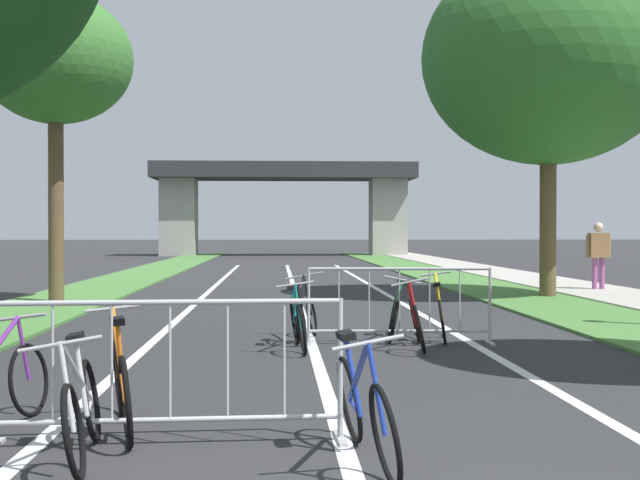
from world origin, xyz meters
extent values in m
cube|color=#477A38|center=(-5.17, 24.77, 0.03)|extent=(2.32, 60.54, 0.05)
cube|color=#477A38|center=(5.17, 24.77, 0.03)|extent=(2.32, 60.54, 0.05)
cube|color=#ADA89E|center=(7.50, 24.77, 0.04)|extent=(2.34, 60.54, 0.08)
cube|color=silver|center=(0.00, 17.51, 0.00)|extent=(0.14, 35.02, 0.01)
cube|color=silver|center=(2.20, 17.51, 0.00)|extent=(0.14, 35.02, 0.01)
cube|color=silver|center=(-2.20, 17.51, 0.00)|extent=(0.14, 35.02, 0.01)
cube|color=#2D2D30|center=(0.00, 50.03, 5.32)|extent=(16.42, 4.37, 0.97)
cube|color=#9E9B93|center=(-6.60, 50.03, 2.42)|extent=(2.20, 2.40, 4.83)
cube|color=#9E9B93|center=(6.60, 50.03, 2.42)|extent=(2.20, 2.40, 4.83)
cylinder|color=brown|center=(-5.17, 15.06, 2.00)|extent=(0.32, 0.32, 3.99)
ellipsoid|color=#38702D|center=(-5.17, 15.06, 5.22)|extent=(3.26, 3.26, 2.77)
cylinder|color=brown|center=(5.79, 16.00, 1.69)|extent=(0.38, 0.38, 3.37)
ellipsoid|color=#2D6628|center=(5.79, 16.00, 5.56)|extent=(5.83, 5.83, 4.95)
cylinder|color=#ADADB2|center=(-0.01, 3.06, 0.53)|extent=(0.04, 0.04, 1.05)
cube|color=#ADADB2|center=(-0.01, 3.06, 0.01)|extent=(0.08, 0.44, 0.03)
cylinder|color=#ADADB2|center=(-1.25, 3.01, 1.03)|extent=(2.48, 0.15, 0.04)
cylinder|color=#ADADB2|center=(-1.25, 3.01, 0.18)|extent=(2.48, 0.15, 0.04)
cylinder|color=#ADADB2|center=(-2.07, 2.97, 0.61)|extent=(0.02, 0.02, 0.87)
cylinder|color=#ADADB2|center=(-1.66, 2.99, 0.61)|extent=(0.02, 0.02, 0.87)
cylinder|color=#ADADB2|center=(-1.25, 3.01, 0.61)|extent=(0.02, 0.02, 0.87)
cylinder|color=#ADADB2|center=(-0.84, 3.03, 0.61)|extent=(0.02, 0.02, 0.87)
cylinder|color=#ADADB2|center=(-0.42, 3.04, 0.61)|extent=(0.02, 0.02, 0.87)
cylinder|color=#ADADB2|center=(-0.04, 8.35, 0.53)|extent=(0.04, 0.04, 1.05)
cube|color=#ADADB2|center=(-0.04, 8.35, 0.01)|extent=(0.08, 0.44, 0.03)
cylinder|color=#ADADB2|center=(2.43, 8.23, 0.53)|extent=(0.04, 0.04, 1.05)
cube|color=#ADADB2|center=(2.43, 8.23, 0.01)|extent=(0.08, 0.44, 0.03)
cylinder|color=#ADADB2|center=(1.20, 8.29, 1.03)|extent=(2.48, 0.16, 0.04)
cylinder|color=#ADADB2|center=(1.20, 8.29, 0.18)|extent=(2.48, 0.16, 0.04)
cylinder|color=#ADADB2|center=(0.37, 8.33, 0.61)|extent=(0.02, 0.02, 0.87)
cylinder|color=#ADADB2|center=(0.78, 8.31, 0.61)|extent=(0.02, 0.02, 0.87)
cylinder|color=#ADADB2|center=(1.20, 8.29, 0.61)|extent=(0.02, 0.02, 0.87)
cylinder|color=#ADADB2|center=(1.61, 8.27, 0.61)|extent=(0.02, 0.02, 0.87)
cylinder|color=#ADADB2|center=(2.02, 8.25, 0.61)|extent=(0.02, 0.02, 0.87)
torus|color=black|center=(-0.15, 8.26, 0.30)|extent=(0.26, 0.62, 0.60)
torus|color=black|center=(0.04, 9.26, 0.30)|extent=(0.26, 0.62, 0.60)
cylinder|color=black|center=(-0.12, 8.74, 0.59)|extent=(0.12, 0.99, 0.62)
cylinder|color=black|center=(-0.14, 8.55, 0.53)|extent=(0.16, 0.10, 0.56)
cylinder|color=black|center=(-0.12, 8.42, 0.28)|extent=(0.10, 0.33, 0.07)
cylinder|color=black|center=(-0.02, 9.24, 0.59)|extent=(0.16, 0.07, 0.60)
cube|color=black|center=(-0.20, 8.53, 0.81)|extent=(0.15, 0.26, 0.07)
cylinder|color=#99999E|center=(-0.08, 9.23, 0.89)|extent=(0.55, 0.13, 0.13)
torus|color=black|center=(-1.55, 2.93, 0.33)|extent=(0.25, 0.67, 0.66)
torus|color=black|center=(-1.79, 3.91, 0.33)|extent=(0.25, 0.67, 0.66)
cylinder|color=orange|center=(-1.69, 3.39, 0.62)|extent=(0.32, 0.96, 0.61)
cylinder|color=orange|center=(-1.64, 3.20, 0.58)|extent=(0.08, 0.13, 0.60)
cylinder|color=orange|center=(-1.59, 3.08, 0.31)|extent=(0.10, 0.33, 0.08)
cylinder|color=orange|center=(-1.80, 3.88, 0.62)|extent=(0.08, 0.10, 0.58)
cube|color=black|center=(-1.65, 3.16, 0.88)|extent=(0.16, 0.26, 0.06)
cylinder|color=#99999E|center=(-1.82, 3.85, 0.91)|extent=(0.43, 0.13, 0.06)
torus|color=black|center=(1.42, 8.34, 0.31)|extent=(0.24, 0.64, 0.62)
torus|color=black|center=(1.31, 7.34, 0.31)|extent=(0.24, 0.64, 0.62)
cylinder|color=red|center=(1.30, 7.87, 0.61)|extent=(0.27, 0.96, 0.62)
cylinder|color=red|center=(1.33, 8.06, 0.56)|extent=(0.16, 0.13, 0.59)
cylinder|color=red|center=(1.40, 8.18, 0.29)|extent=(0.05, 0.33, 0.07)
cylinder|color=red|center=(1.25, 7.37, 0.61)|extent=(0.16, 0.11, 0.59)
cube|color=black|center=(1.28, 8.10, 0.85)|extent=(0.13, 0.25, 0.07)
cylinder|color=#99999E|center=(1.19, 7.40, 0.90)|extent=(0.45, 0.08, 0.12)
torus|color=black|center=(-1.84, 3.11, 0.31)|extent=(0.20, 0.62, 0.61)
torus|color=black|center=(-1.73, 2.14, 0.31)|extent=(0.20, 0.62, 0.61)
cylinder|color=#B7B7BC|center=(-1.83, 2.64, 0.57)|extent=(0.06, 0.95, 0.57)
cylinder|color=#B7B7BC|center=(-1.84, 2.83, 0.53)|extent=(0.14, 0.11, 0.55)
cylinder|color=#B7B7BC|center=(-1.82, 2.95, 0.28)|extent=(0.07, 0.32, 0.07)
cylinder|color=#B7B7BC|center=(-1.77, 2.16, 0.57)|extent=(0.13, 0.08, 0.54)
cube|color=black|center=(-1.89, 2.86, 0.80)|extent=(0.13, 0.25, 0.07)
cylinder|color=#99999E|center=(-1.82, 2.18, 0.84)|extent=(0.51, 0.08, 0.11)
torus|color=black|center=(1.77, 8.19, 0.31)|extent=(0.24, 0.63, 0.62)
torus|color=black|center=(1.95, 9.14, 0.31)|extent=(0.24, 0.63, 0.62)
cylinder|color=gold|center=(1.81, 8.65, 0.61)|extent=(0.12, 0.94, 0.64)
cylinder|color=gold|center=(1.79, 8.47, 0.53)|extent=(0.14, 0.10, 0.55)
cylinder|color=gold|center=(1.80, 8.35, 0.29)|extent=(0.09, 0.31, 0.07)
cylinder|color=gold|center=(1.90, 9.13, 0.61)|extent=(0.14, 0.07, 0.61)
cube|color=black|center=(1.74, 8.44, 0.80)|extent=(0.15, 0.26, 0.06)
cylinder|color=#99999E|center=(1.85, 9.11, 0.92)|extent=(0.44, 0.11, 0.09)
torus|color=black|center=(-0.23, 8.32, 0.32)|extent=(0.17, 0.65, 0.64)
torus|color=black|center=(-0.17, 7.31, 0.32)|extent=(0.17, 0.65, 0.64)
cylinder|color=#197A7F|center=(-0.24, 7.83, 0.60)|extent=(0.05, 0.98, 0.59)
cylinder|color=#197A7F|center=(-0.24, 8.03, 0.53)|extent=(0.13, 0.12, 0.53)
cylinder|color=#197A7F|center=(-0.22, 8.15, 0.30)|extent=(0.06, 0.33, 0.08)
cylinder|color=#197A7F|center=(-0.21, 7.33, 0.60)|extent=(0.12, 0.09, 0.57)
cube|color=black|center=(-0.28, 8.06, 0.79)|extent=(0.12, 0.25, 0.06)
cylinder|color=#99999E|center=(-0.25, 7.35, 0.88)|extent=(0.47, 0.06, 0.09)
torus|color=black|center=(-2.54, 4.00, 0.30)|extent=(0.25, 0.62, 0.61)
cylinder|color=#662884|center=(-2.58, 3.98, 0.57)|extent=(0.12, 0.08, 0.53)
cylinder|color=#99999E|center=(-2.62, 3.96, 0.83)|extent=(0.50, 0.14, 0.10)
torus|color=black|center=(1.26, 9.35, 0.30)|extent=(0.24, 0.62, 0.60)
torus|color=black|center=(1.14, 8.40, 0.30)|extent=(0.24, 0.62, 0.60)
cylinder|color=#1E7238|center=(1.26, 8.89, 0.59)|extent=(0.05, 0.94, 0.60)
cylinder|color=#1E7238|center=(1.27, 9.07, 0.54)|extent=(0.17, 0.10, 0.58)
cylinder|color=#1E7238|center=(1.24, 9.20, 0.28)|extent=(0.08, 0.31, 0.07)
cylinder|color=#1E7238|center=(1.20, 8.41, 0.59)|extent=(0.16, 0.07, 0.58)
cube|color=black|center=(1.33, 9.10, 0.83)|extent=(0.14, 0.25, 0.07)
cylinder|color=#99999E|center=(1.25, 8.43, 0.87)|extent=(0.52, 0.09, 0.13)
torus|color=black|center=(0.05, 2.99, 0.32)|extent=(0.21, 0.65, 0.63)
torus|color=black|center=(0.17, 1.91, 0.32)|extent=(0.21, 0.65, 0.63)
cylinder|color=#1E389E|center=(0.06, 2.46, 0.59)|extent=(0.06, 1.06, 0.59)
cylinder|color=#1E389E|center=(0.05, 2.67, 0.55)|extent=(0.15, 0.11, 0.56)
cylinder|color=#1E389E|center=(0.07, 2.81, 0.29)|extent=(0.07, 0.35, 0.07)
cylinder|color=#1E389E|center=(0.12, 1.92, 0.59)|extent=(0.14, 0.08, 0.56)
cube|color=black|center=(0.00, 2.71, 0.82)|extent=(0.13, 0.25, 0.07)
cylinder|color=#99999E|center=(0.07, 1.94, 0.87)|extent=(0.44, 0.08, 0.10)
cylinder|color=#994C8C|center=(7.77, 17.79, 0.44)|extent=(0.13, 0.13, 0.88)
cylinder|color=#994C8C|center=(7.58, 17.79, 0.44)|extent=(0.13, 0.13, 0.88)
cube|color=olive|center=(7.67, 17.79, 1.19)|extent=(0.48, 0.30, 0.62)
cylinder|color=olive|center=(7.94, 17.79, 1.16)|extent=(0.10, 0.10, 0.56)
cylinder|color=olive|center=(7.41, 17.79, 1.16)|extent=(0.10, 0.10, 0.56)
sphere|color=beige|center=(7.67, 17.79, 1.65)|extent=(0.24, 0.24, 0.24)
camera|label=1|loc=(-0.48, -3.09, 1.54)|focal=47.20mm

